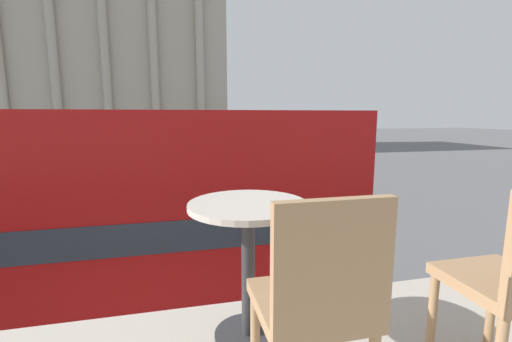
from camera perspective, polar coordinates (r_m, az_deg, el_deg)
name	(u,v)px	position (r m, az deg, el deg)	size (l,w,h in m)	color
double_decker_bus	(36,234)	(6.53, -32.85, -8.77)	(10.34, 2.69, 4.32)	black
cafe_dining_table	(248,240)	(1.77, -1.33, -11.40)	(0.60, 0.60, 0.73)	#2D2D30
cafe_chair_0	(318,300)	(1.30, 10.21, -20.47)	(0.40, 0.40, 0.91)	#A87F56
plaza_building_left	(93,46)	(48.41, -25.54, 18.27)	(31.50, 13.90, 25.17)	#B2A893
traffic_light_near	(5,169)	(13.22, -36.36, 0.21)	(0.42, 0.24, 3.97)	black
traffic_light_mid	(276,151)	(18.60, 3.31, 3.37)	(0.42, 0.24, 3.59)	black
traffic_light_far	(146,143)	(23.81, -17.82, 4.43)	(0.42, 0.24, 3.73)	black
car_black	(221,171)	(22.35, -5.82, 0.05)	(4.20, 1.93, 1.35)	black
car_silver	(93,181)	(20.74, -25.55, -1.53)	(4.20, 1.93, 1.35)	black
pedestrian_blue	(145,206)	(12.88, -18.02, -5.59)	(0.32, 0.32, 1.81)	#282B33
pedestrian_white	(85,185)	(18.57, -26.64, -2.10)	(0.32, 0.32, 1.60)	#282B33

